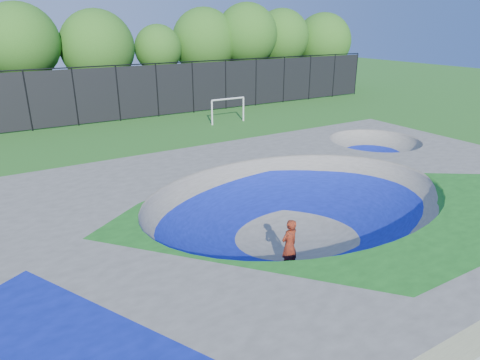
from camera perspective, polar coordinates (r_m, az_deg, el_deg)
name	(u,v)px	position (r m, az deg, el deg)	size (l,w,h in m)	color
ground	(297,232)	(15.19, 7.62, -6.91)	(120.00, 120.00, 0.00)	#22601A
skate_deck	(298,213)	(14.87, 7.76, -4.34)	(22.00, 14.00, 1.50)	gray
skater	(289,245)	(12.63, 6.58, -8.66)	(0.60, 0.39, 1.63)	red
skateboard	(288,269)	(13.03, 6.44, -11.71)	(0.78, 0.22, 0.05)	black
soccer_goal	(228,106)	(31.18, -1.61, 9.85)	(2.73, 0.12, 1.80)	silver
fence	(118,92)	(32.93, -15.97, 11.17)	(48.09, 0.09, 4.04)	black
treeline	(143,43)	(38.74, -12.78, 17.39)	(53.34, 7.18, 8.67)	#4B3725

